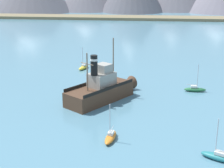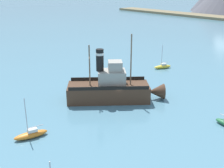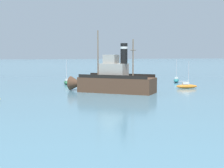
% 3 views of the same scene
% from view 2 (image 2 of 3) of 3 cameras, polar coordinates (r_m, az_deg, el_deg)
% --- Properties ---
extents(ground_plane, '(600.00, 600.00, 0.00)m').
position_cam_2_polar(ground_plane, '(41.62, 1.54, -3.68)').
color(ground_plane, teal).
extents(old_tugboat, '(11.15, 13.66, 9.90)m').
position_cam_2_polar(old_tugboat, '(41.75, 0.09, -0.89)').
color(old_tugboat, '#4C3323').
rests_on(old_tugboat, ground).
extents(sailboat_orange, '(1.62, 3.92, 4.90)m').
position_cam_2_polar(sailboat_orange, '(33.58, -16.13, -9.77)').
color(sailboat_orange, orange).
rests_on(sailboat_orange, ground).
extents(sailboat_yellow, '(2.23, 3.95, 4.90)m').
position_cam_2_polar(sailboat_yellow, '(59.00, 10.25, 3.55)').
color(sailboat_yellow, gold).
rests_on(sailboat_yellow, ground).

